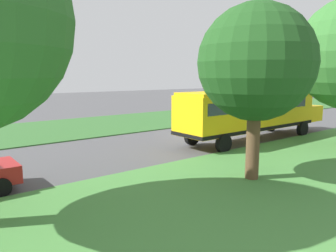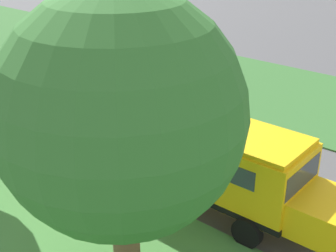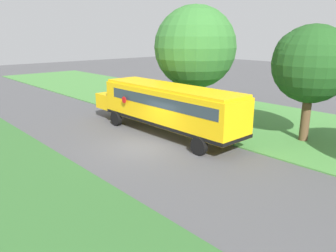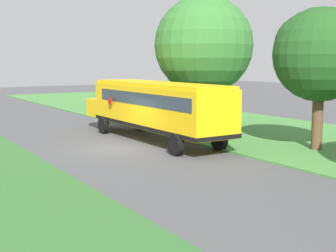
{
  "view_description": "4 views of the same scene",
  "coord_description": "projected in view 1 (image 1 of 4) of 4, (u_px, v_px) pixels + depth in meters",
  "views": [
    {
      "loc": [
        -15.62,
        15.9,
        4.1
      ],
      "look_at": [
        -0.47,
        4.02,
        1.11
      ],
      "focal_mm": 35.0,
      "sensor_mm": 36.0,
      "label": 1
    },
    {
      "loc": [
        -14.7,
        -10.63,
        9.63
      ],
      "look_at": [
        -1.4,
        0.53,
        1.67
      ],
      "focal_mm": 50.0,
      "sensor_mm": 36.0,
      "label": 2
    },
    {
      "loc": [
        10.69,
        14.03,
        6.19
      ],
      "look_at": [
        -0.96,
        1.13,
        1.31
      ],
      "focal_mm": 35.0,
      "sensor_mm": 36.0,
      "label": 3
    },
    {
      "loc": [
        9.97,
        20.49,
        4.26
      ],
      "look_at": [
        -2.45,
        0.8,
        1.04
      ],
      "focal_mm": 50.0,
      "sensor_mm": 36.0,
      "label": 4
    }
  ],
  "objects": [
    {
      "name": "ground_plane",
      "position": [
        210.0,
        136.0,
        22.47
      ],
      "size": [
        120.0,
        120.0,
        0.0
      ],
      "primitive_type": "plane",
      "color": "#4C4C4F"
    },
    {
      "name": "grass_far_side",
      "position": [
        138.0,
        121.0,
        29.46
      ],
      "size": [
        10.0,
        80.0,
        0.07
      ],
      "primitive_type": "cube",
      "color": "#33662D",
      "rests_on": "ground"
    },
    {
      "name": "school_bus",
      "position": [
        252.0,
        110.0,
        20.64
      ],
      "size": [
        2.85,
        12.42,
        3.16
      ],
      "color": "yellow",
      "rests_on": "ground"
    },
    {
      "name": "oak_tree_roadside_mid",
      "position": [
        256.0,
        60.0,
        12.38
      ],
      "size": [
        4.41,
        4.41,
        6.79
      ],
      "color": "brown",
      "rests_on": "ground"
    }
  ]
}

